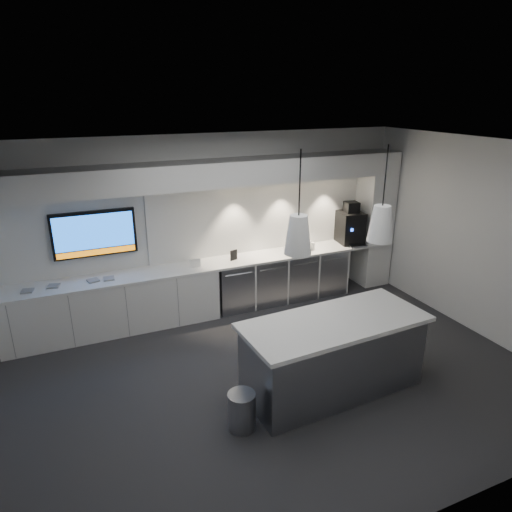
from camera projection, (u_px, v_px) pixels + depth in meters
name	position (u px, v px, depth m)	size (l,w,h in m)	color
floor	(273.00, 376.00, 6.15)	(7.00, 7.00, 0.00)	#2D2D2F
ceiling	(276.00, 150.00, 5.13)	(7.00, 7.00, 0.00)	black
wall_back	(211.00, 223.00, 7.80)	(7.00, 7.00, 0.00)	white
wall_front	(416.00, 386.00, 3.48)	(7.00, 7.00, 0.00)	white
wall_right	(481.00, 239.00, 6.96)	(7.00, 7.00, 0.00)	white
back_counter	(218.00, 263.00, 7.73)	(6.80, 0.65, 0.04)	white
left_base_cabinets	(114.00, 305.00, 7.22)	(3.30, 0.63, 0.86)	white
fridge_unit_a	(233.00, 286.00, 7.97)	(0.60, 0.61, 0.85)	#919499
fridge_unit_b	(265.00, 280.00, 8.21)	(0.60, 0.61, 0.85)	#919499
fridge_unit_c	(296.00, 275.00, 8.45)	(0.60, 0.61, 0.85)	#919499
fridge_unit_d	(325.00, 270.00, 8.68)	(0.60, 0.61, 0.85)	#919499
backsplash	(275.00, 214.00, 8.21)	(4.60, 0.03, 1.30)	white
soffit	(215.00, 173.00, 7.23)	(6.90, 0.60, 0.40)	white
column	(374.00, 219.00, 8.81)	(0.55, 0.55, 2.60)	white
wall_tv	(94.00, 234.00, 7.02)	(1.25, 0.07, 0.72)	black
island	(333.00, 355.00, 5.73)	(2.38, 1.13, 0.99)	#919499
bin	(242.00, 411.00, 5.15)	(0.32, 0.32, 0.45)	#919499
coffee_machine	(350.00, 226.00, 8.63)	(0.50, 0.66, 0.79)	black
sign_black	(234.00, 255.00, 7.78)	(0.14, 0.02, 0.18)	black
sign_white	(195.00, 263.00, 7.48)	(0.18, 0.02, 0.14)	white
cup_cluster	(307.00, 246.00, 8.29)	(0.27, 0.17, 0.14)	white
tray_a	(27.00, 291.00, 6.57)	(0.16, 0.16, 0.03)	#959595
tray_b	(54.00, 286.00, 6.74)	(0.16, 0.16, 0.03)	#959595
tray_c	(93.00, 280.00, 6.94)	(0.16, 0.16, 0.03)	#959595
tray_d	(109.00, 279.00, 7.01)	(0.16, 0.16, 0.03)	#959595
pendant_left	(298.00, 234.00, 4.96)	(0.30, 0.30, 1.14)	white
pendant_right	(381.00, 223.00, 5.38)	(0.30, 0.30, 1.14)	white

